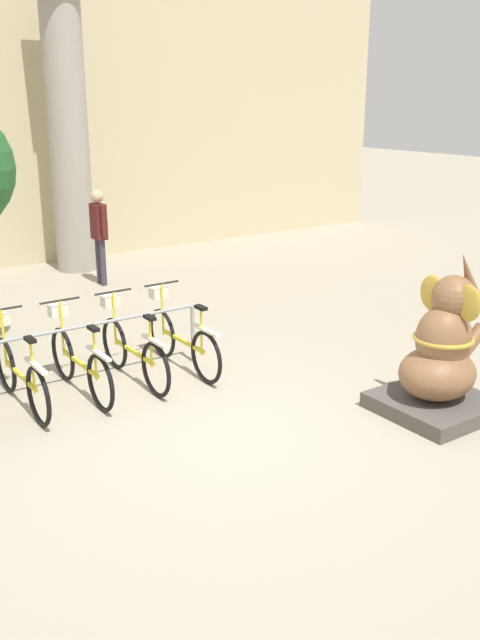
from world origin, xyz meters
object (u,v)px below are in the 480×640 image
at_px(bicycle_3, 79,361).
at_px(elephant_statue, 441,360).
at_px(bicycle_2, 19,373).
at_px(person_pedestrian, 99,228).
at_px(bicycle_4, 132,349).
at_px(bicycle_5, 181,338).

relative_size(bicycle_3, elephant_statue, 0.98).
relative_size(bicycle_2, person_pedestrian, 1.02).
height_order(bicycle_3, elephant_statue, elephant_statue).
bearing_deg(bicycle_4, person_pedestrian, 70.23).
relative_size(bicycle_5, elephant_statue, 0.98).
bearing_deg(bicycle_2, person_pedestrian, 56.22).
relative_size(bicycle_2, elephant_statue, 0.98).
distance_m(bicycle_2, bicycle_3, 0.68).
height_order(bicycle_4, bicycle_5, same).
height_order(bicycle_2, person_pedestrian, person_pedestrian).
bearing_deg(person_pedestrian, bicycle_3, -117.10).
bearing_deg(bicycle_3, bicycle_5, 0.23).
bearing_deg(bicycle_2, bicycle_3, -2.62).
xyz_separation_m(bicycle_2, bicycle_3, (0.68, -0.03, 0.00)).
height_order(bicycle_3, bicycle_5, same).
bearing_deg(bicycle_4, elephant_statue, -49.02).
distance_m(bicycle_2, bicycle_4, 1.35).
relative_size(bicycle_2, bicycle_5, 1.00).
relative_size(bicycle_4, bicycle_5, 1.00).
bearing_deg(bicycle_3, elephant_statue, -41.72).
relative_size(bicycle_3, person_pedestrian, 1.02).
height_order(bicycle_2, bicycle_5, same).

